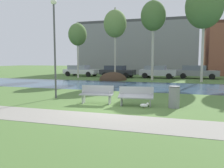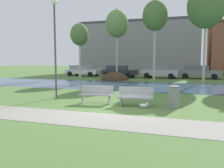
# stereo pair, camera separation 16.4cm
# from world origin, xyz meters

# --- Properties ---
(ground_plane) EXTENTS (120.00, 120.00, 0.00)m
(ground_plane) POSITION_xyz_m (0.00, 10.00, 0.00)
(ground_plane) COLOR #517538
(paved_path_strip) EXTENTS (60.00, 1.98, 0.01)m
(paved_path_strip) POSITION_xyz_m (0.00, -1.93, 0.01)
(paved_path_strip) COLOR gray
(paved_path_strip) RESTS_ON ground
(river_band) EXTENTS (80.00, 7.07, 0.01)m
(river_band) POSITION_xyz_m (0.00, 9.12, 0.00)
(river_band) COLOR #33516B
(river_band) RESTS_ON ground
(soil_mound) EXTENTS (2.92, 2.91, 1.70)m
(soil_mound) POSITION_xyz_m (-4.17, 13.96, 0.00)
(soil_mound) COLOR #423021
(soil_mound) RESTS_ON ground
(bench_left) EXTENTS (1.65, 0.74, 0.87)m
(bench_left) POSITION_xyz_m (-0.98, 0.98, 0.47)
(bench_left) COLOR #9EA0A3
(bench_left) RESTS_ON ground
(bench_right) EXTENTS (1.65, 0.74, 0.87)m
(bench_right) POSITION_xyz_m (0.96, 0.98, 0.47)
(bench_right) COLOR #9EA0A3
(bench_right) RESTS_ON ground
(trash_bin) EXTENTS (0.50, 0.50, 0.97)m
(trash_bin) POSITION_xyz_m (2.65, 1.07, 0.50)
(trash_bin) COLOR gray
(trash_bin) RESTS_ON ground
(seagull) EXTENTS (0.43, 0.16, 0.26)m
(seagull) POSITION_xyz_m (1.43, 0.57, 0.13)
(seagull) COLOR white
(seagull) RESTS_ON ground
(streetlamp) EXTENTS (0.32, 0.32, 5.37)m
(streetlamp) POSITION_xyz_m (-3.72, 1.81, 3.58)
(streetlamp) COLOR #4C4C51
(streetlamp) RESTS_ON ground
(birch_far_left) EXTENTS (2.14, 2.14, 6.51)m
(birch_far_left) POSITION_xyz_m (-8.98, 15.53, 5.03)
(birch_far_left) COLOR beige
(birch_far_left) RESTS_ON ground
(birch_left) EXTENTS (2.47, 2.47, 7.73)m
(birch_left) POSITION_xyz_m (-4.30, 15.14, 6.00)
(birch_left) COLOR #BCB7A8
(birch_left) RESTS_ON ground
(birch_center_left) EXTENTS (2.53, 2.53, 8.45)m
(birch_center_left) POSITION_xyz_m (-0.16, 14.87, 6.53)
(birch_center_left) COLOR #BCB7A8
(birch_center_left) RESTS_ON ground
(birch_center) EXTENTS (3.45, 3.45, 9.15)m
(birch_center) POSITION_xyz_m (4.62, 14.21, 7.06)
(birch_center) COLOR #BCB7A8
(birch_center) RESTS_ON ground
(parked_van_nearest_white) EXTENTS (4.74, 2.25, 1.43)m
(parked_van_nearest_white) POSITION_xyz_m (-10.11, 18.57, 0.76)
(parked_van_nearest_white) COLOR silver
(parked_van_nearest_white) RESTS_ON ground
(parked_sedan_second_dark) EXTENTS (4.29, 2.38, 1.44)m
(parked_sedan_second_dark) POSITION_xyz_m (-4.86, 17.92, 0.76)
(parked_sedan_second_dark) COLOR #282B30
(parked_sedan_second_dark) RESTS_ON ground
(parked_hatch_third_silver) EXTENTS (4.29, 2.29, 1.47)m
(parked_hatch_third_silver) POSITION_xyz_m (0.03, 18.11, 0.78)
(parked_hatch_third_silver) COLOR #B2B5BC
(parked_hatch_third_silver) RESTS_ON ground
(parked_wagon_fourth_grey) EXTENTS (4.70, 2.27, 1.50)m
(parked_wagon_fourth_grey) POSITION_xyz_m (4.38, 18.76, 0.79)
(parked_wagon_fourth_grey) COLOR slate
(parked_wagon_fourth_grey) RESTS_ON ground
(building_grey_warehouse) EXTENTS (17.88, 7.11, 8.04)m
(building_grey_warehouse) POSITION_xyz_m (-4.14, 27.73, 4.02)
(building_grey_warehouse) COLOR gray
(building_grey_warehouse) RESTS_ON ground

